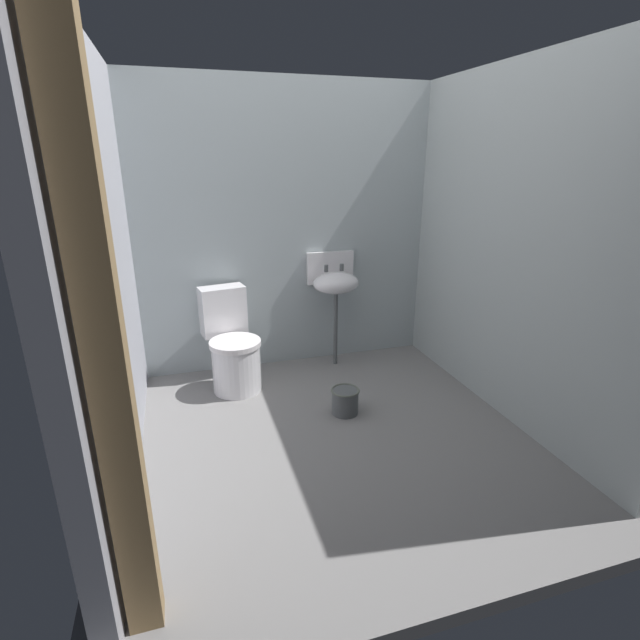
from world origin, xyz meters
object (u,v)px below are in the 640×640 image
wooden_door_post (105,349)px  toilet_near_wall (232,349)px  bucket (345,400)px  sink (335,282)px

wooden_door_post → toilet_near_wall: 2.24m
bucket → wooden_door_post: bearing=-135.4°
sink → toilet_near_wall: bearing=-168.5°
sink → wooden_door_post: bearing=-125.1°
toilet_near_wall → sink: sink is taller
wooden_door_post → toilet_near_wall: size_ratio=3.04×
sink → bucket: size_ratio=4.74×
bucket → toilet_near_wall: bearing=136.3°
toilet_near_wall → bucket: 1.01m
bucket → sink: bearing=76.5°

